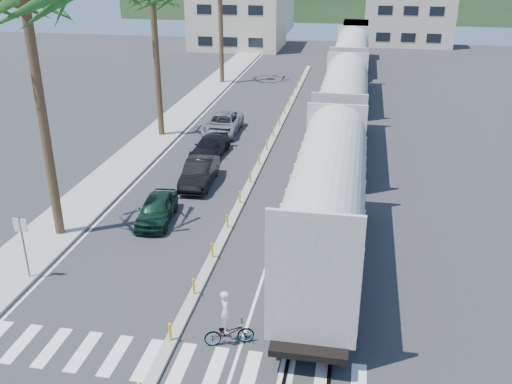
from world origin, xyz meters
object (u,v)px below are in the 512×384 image
at_px(car_lead, 157,209).
at_px(cyclist, 228,328).
at_px(car_second, 199,172).
at_px(street_sign, 23,239).

bearing_deg(car_lead, cyclist, -62.59).
height_order(car_lead, car_second, car_second).
bearing_deg(street_sign, cyclist, -15.67).
height_order(street_sign, car_second, street_sign).
bearing_deg(cyclist, car_second, -0.19).
relative_size(street_sign, car_second, 0.64).
xyz_separation_m(car_lead, car_second, (0.83, 5.13, 0.06)).
bearing_deg(car_lead, street_sign, -124.35).
xyz_separation_m(car_second, cyclist, (5.03, -14.13, -0.07)).
bearing_deg(cyclist, car_lead, 13.27).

